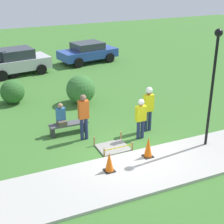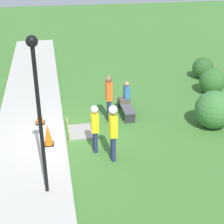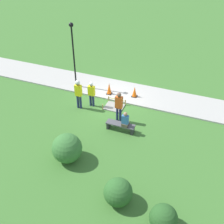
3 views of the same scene
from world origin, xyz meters
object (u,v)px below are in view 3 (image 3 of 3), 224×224
object	(u,v)px
traffic_cone_near_patch	(135,92)
person_seated_on_bench	(125,120)
lamppost_near	(73,47)
bystander_in_orange_shirt	(119,105)
worker_assistant	(78,91)
worker_supervisor	(91,92)
park_bench	(120,126)
traffic_cone_far_patch	(109,89)

from	to	relation	value
traffic_cone_near_patch	person_seated_on_bench	xyz separation A→B (m)	(-0.58, 3.47, 0.35)
lamppost_near	bystander_in_orange_shirt	bearing A→B (deg)	148.30
traffic_cone_near_patch	person_seated_on_bench	bearing A→B (deg)	99.48
worker_assistant	bystander_in_orange_shirt	bearing A→B (deg)	172.53
worker_supervisor	lamppost_near	xyz separation A→B (m)	(1.93, -1.62, 1.92)
person_seated_on_bench	bystander_in_orange_shirt	size ratio (longest dim) A/B	0.47
person_seated_on_bench	bystander_in_orange_shirt	world-z (taller)	bystander_in_orange_shirt
park_bench	worker_assistant	bearing A→B (deg)	-20.09
traffic_cone_far_patch	person_seated_on_bench	distance (m)	3.88
bystander_in_orange_shirt	worker_assistant	bearing A→B (deg)	-7.47
lamppost_near	traffic_cone_far_patch	bearing A→B (deg)	177.71
park_bench	worker_assistant	size ratio (longest dim) A/B	0.83
park_bench	traffic_cone_near_patch	bearing A→B (deg)	-85.02
bystander_in_orange_shirt	traffic_cone_far_patch	bearing A→B (deg)	-57.07
traffic_cone_near_patch	worker_supervisor	bearing A→B (deg)	40.19
traffic_cone_far_patch	person_seated_on_bench	world-z (taller)	person_seated_on_bench
worker_assistant	bystander_in_orange_shirt	world-z (taller)	worker_assistant
bystander_in_orange_shirt	worker_supervisor	bearing A→B (deg)	-22.11
bystander_in_orange_shirt	lamppost_near	xyz separation A→B (m)	(3.98, -2.46, 1.81)
traffic_cone_near_patch	bystander_in_orange_shirt	distance (m)	2.73
traffic_cone_far_patch	park_bench	distance (m)	3.68
park_bench	lamppost_near	distance (m)	6.02
park_bench	worker_supervisor	bearing A→B (deg)	-33.26
traffic_cone_near_patch	lamppost_near	size ratio (longest dim) A/B	0.16
traffic_cone_near_patch	lamppost_near	bearing A→B (deg)	2.65
traffic_cone_near_patch	person_seated_on_bench	world-z (taller)	person_seated_on_bench
person_seated_on_bench	worker_supervisor	world-z (taller)	worker_supervisor
lamppost_near	worker_supervisor	bearing A→B (deg)	139.87
worker_supervisor	traffic_cone_far_patch	bearing A→B (deg)	-108.97
worker_supervisor	worker_assistant	xyz separation A→B (m)	(0.61, 0.48, 0.19)
person_seated_on_bench	worker_supervisor	xyz separation A→B (m)	(2.73, -1.65, 0.18)
worker_supervisor	lamppost_near	bearing A→B (deg)	-40.13
park_bench	person_seated_on_bench	world-z (taller)	person_seated_on_bench
traffic_cone_near_patch	traffic_cone_far_patch	world-z (taller)	traffic_cone_far_patch
traffic_cone_near_patch	traffic_cone_far_patch	distance (m)	1.65
park_bench	worker_assistant	distance (m)	3.37
traffic_cone_far_patch	traffic_cone_near_patch	bearing A→B (deg)	-169.99
worker_assistant	bystander_in_orange_shirt	distance (m)	2.69
traffic_cone_far_patch	worker_supervisor	distance (m)	1.69
worker_assistant	lamppost_near	bearing A→B (deg)	-58.09
traffic_cone_near_patch	park_bench	distance (m)	3.43
park_bench	traffic_cone_far_patch	bearing A→B (deg)	-58.48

